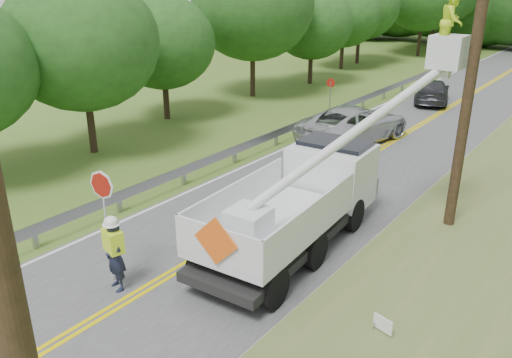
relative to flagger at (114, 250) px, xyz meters
The scene contains 10 objects.
ground 1.62m from the flagger, 61.45° to the right, with size 140.00×140.00×0.00m, color #495F1E.
road 12.99m from the flagger, 87.44° to the left, with size 7.20×96.00×0.03m.
guardrail 14.27m from the flagger, 103.95° to the left, with size 0.18×48.00×0.77m.
treeline_left 31.72m from the flagger, 108.20° to the left, with size 10.46×52.98×10.13m.
flagger is the anchor object (origin of this frame).
bucket_truck 5.99m from the flagger, 65.89° to the left, with size 4.42×7.77×6.94m.
suv_silver 14.64m from the flagger, 93.70° to the left, with size 2.78×6.02×1.67m, color silver.
suv_darkgrey 24.77m from the flagger, 91.78° to the left, with size 1.93×4.75×1.38m, color #34353B.
stop_sign_permanent 17.60m from the flagger, 102.12° to the left, with size 0.48×0.07×2.28m.
yard_sign 6.42m from the flagger, 17.74° to the left, with size 0.46×0.15×0.68m.
Camera 1 is at (8.64, -5.55, 7.19)m, focal length 35.93 mm.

